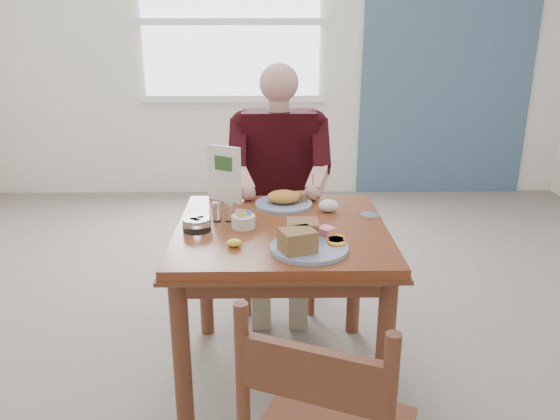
{
  "coord_description": "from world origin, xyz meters",
  "views": [
    {
      "loc": [
        -0.04,
        -2.19,
        1.57
      ],
      "look_at": [
        -0.01,
        0.0,
        0.83
      ],
      "focal_mm": 35.0,
      "sensor_mm": 36.0,
      "label": 1
    }
  ],
  "objects_px": {
    "table": "(281,251)",
    "near_plate": "(306,241)",
    "diner": "(279,171)",
    "far_plate": "(285,200)",
    "chair_far": "(279,222)"
  },
  "relations": [
    {
      "from": "table",
      "to": "near_plate",
      "type": "distance_m",
      "value": 0.31
    },
    {
      "from": "diner",
      "to": "near_plate",
      "type": "height_order",
      "value": "diner"
    },
    {
      "from": "table",
      "to": "far_plate",
      "type": "relative_size",
      "value": 2.97
    },
    {
      "from": "table",
      "to": "chair_far",
      "type": "distance_m",
      "value": 0.81
    },
    {
      "from": "far_plate",
      "to": "diner",
      "type": "bearing_deg",
      "value": 92.86
    },
    {
      "from": "far_plate",
      "to": "table",
      "type": "bearing_deg",
      "value": -94.1
    },
    {
      "from": "table",
      "to": "diner",
      "type": "height_order",
      "value": "diner"
    },
    {
      "from": "table",
      "to": "diner",
      "type": "distance_m",
      "value": 0.73
    },
    {
      "from": "diner",
      "to": "near_plate",
      "type": "relative_size",
      "value": 3.84
    },
    {
      "from": "chair_far",
      "to": "far_plate",
      "type": "relative_size",
      "value": 3.07
    },
    {
      "from": "table",
      "to": "near_plate",
      "type": "relative_size",
      "value": 2.55
    },
    {
      "from": "diner",
      "to": "near_plate",
      "type": "bearing_deg",
      "value": -84.81
    },
    {
      "from": "chair_far",
      "to": "table",
      "type": "bearing_deg",
      "value": -90.0
    },
    {
      "from": "table",
      "to": "chair_far",
      "type": "bearing_deg",
      "value": 90.0
    },
    {
      "from": "table",
      "to": "near_plate",
      "type": "bearing_deg",
      "value": -71.04
    }
  ]
}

